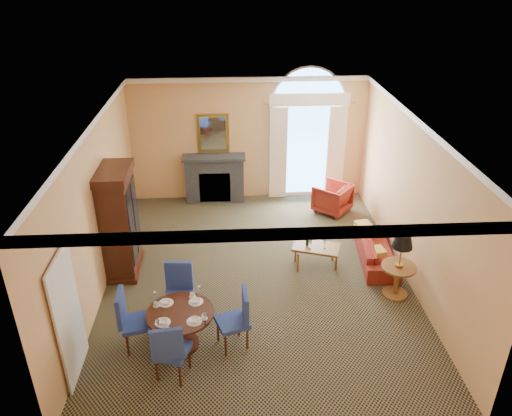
{
  "coord_description": "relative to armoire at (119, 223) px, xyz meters",
  "views": [
    {
      "loc": [
        -0.51,
        -8.37,
        5.87
      ],
      "look_at": [
        0.0,
        0.5,
        1.3
      ],
      "focal_mm": 35.0,
      "sensor_mm": 36.0,
      "label": 1
    }
  ],
  "objects": [
    {
      "name": "sofa",
      "position": [
        5.27,
        -0.03,
        -0.83
      ],
      "size": [
        0.84,
        1.79,
        0.51
      ],
      "primitive_type": "imported",
      "rotation": [
        0.0,
        0.0,
        1.48
      ],
      "color": "maroon",
      "rests_on": "ground"
    },
    {
      "name": "dining_chair_north",
      "position": [
        1.28,
        -1.58,
        -0.46
      ],
      "size": [
        0.57,
        0.57,
        1.09
      ],
      "rotation": [
        0.0,
        0.0,
        3.35
      ],
      "color": "navy",
      "rests_on": "ground"
    },
    {
      "name": "ground",
      "position": [
        2.72,
        -0.41,
        -1.08
      ],
      "size": [
        7.5,
        7.5,
        0.0
      ],
      "primitive_type": "plane",
      "color": "black",
      "rests_on": "ground"
    },
    {
      "name": "side_table",
      "position": [
        5.32,
        -1.18,
        -0.25
      ],
      "size": [
        0.66,
        0.66,
        1.31
      ],
      "color": "brown",
      "rests_on": "ground"
    },
    {
      "name": "dining_table",
      "position": [
        1.35,
        -2.34,
        -0.56
      ],
      "size": [
        1.1,
        1.1,
        0.89
      ],
      "color": "black",
      "rests_on": "ground"
    },
    {
      "name": "dining_chair_south",
      "position": [
        1.25,
        -3.09,
        -0.46
      ],
      "size": [
        0.61,
        0.61,
        1.09
      ],
      "rotation": [
        0.0,
        0.0,
        -0.32
      ],
      "color": "navy",
      "rests_on": "ground"
    },
    {
      "name": "armchair",
      "position": [
        4.77,
        2.33,
        -0.71
      ],
      "size": [
        1.13,
        1.13,
        0.74
      ],
      "primitive_type": "imported",
      "rotation": [
        0.0,
        0.0,
        4.01
      ],
      "color": "maroon",
      "rests_on": "ground"
    },
    {
      "name": "dining_chair_west",
      "position": [
        0.52,
        -2.31,
        -0.46
      ],
      "size": [
        0.59,
        0.59,
        1.09
      ],
      "rotation": [
        0.0,
        0.0,
        -1.33
      ],
      "color": "navy",
      "rests_on": "ground"
    },
    {
      "name": "coffee_table",
      "position": [
        3.95,
        -0.11,
        -0.64
      ],
      "size": [
        1.06,
        0.8,
        0.79
      ],
      "rotation": [
        0.0,
        0.0,
        -0.33
      ],
      "color": "brown",
      "rests_on": "ground"
    },
    {
      "name": "room_envelope",
      "position": [
        2.69,
        0.26,
        1.43
      ],
      "size": [
        6.04,
        7.52,
        3.45
      ],
      "color": "#E6AE6E",
      "rests_on": "ground"
    },
    {
      "name": "armoire",
      "position": [
        0.0,
        0.0,
        0.0
      ],
      "size": [
        0.64,
        1.14,
        2.25
      ],
      "color": "black",
      "rests_on": "ground"
    },
    {
      "name": "dining_chair_east",
      "position": [
        2.29,
        -2.39,
        -0.46
      ],
      "size": [
        0.62,
        0.62,
        1.09
      ],
      "rotation": [
        0.0,
        0.0,
        1.92
      ],
      "color": "navy",
      "rests_on": "ground"
    }
  ]
}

